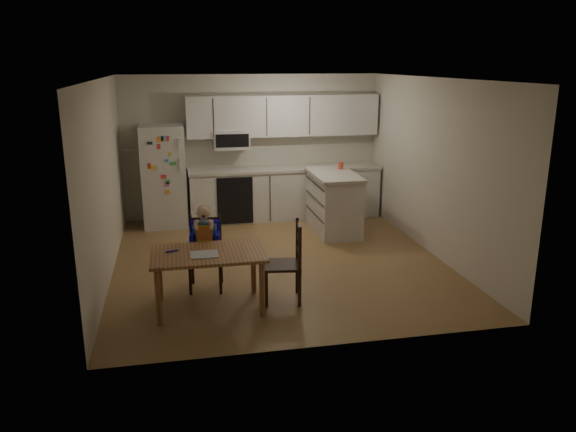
# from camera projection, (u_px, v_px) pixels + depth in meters

# --- Properties ---
(room) EXTENTS (4.52, 5.01, 2.51)m
(room) POSITION_uv_depth(u_px,v_px,m) (272.00, 167.00, 8.02)
(room) COLOR olive
(room) RESTS_ON ground
(refrigerator) EXTENTS (0.72, 0.70, 1.70)m
(refrigerator) POSITION_uv_depth(u_px,v_px,m) (164.00, 176.00, 9.41)
(refrigerator) COLOR silver
(refrigerator) RESTS_ON ground
(kitchen_run) EXTENTS (3.37, 0.62, 2.15)m
(kitchen_run) POSITION_uv_depth(u_px,v_px,m) (283.00, 169.00, 9.88)
(kitchen_run) COLOR silver
(kitchen_run) RESTS_ON ground
(kitchen_island) EXTENTS (0.69, 1.32, 0.97)m
(kitchen_island) POSITION_uv_depth(u_px,v_px,m) (334.00, 202.00, 9.15)
(kitchen_island) COLOR silver
(kitchen_island) RESTS_ON ground
(red_cup) EXTENTS (0.09, 0.09, 0.11)m
(red_cup) POSITION_uv_depth(u_px,v_px,m) (341.00, 166.00, 9.36)
(red_cup) COLOR #CC412C
(red_cup) RESTS_ON kitchen_island
(dining_table) EXTENTS (1.25, 0.80, 0.67)m
(dining_table) POSITION_uv_depth(u_px,v_px,m) (208.00, 260.00, 6.25)
(dining_table) COLOR brown
(dining_table) RESTS_ON ground
(napkin) EXTENTS (0.30, 0.26, 0.01)m
(napkin) POSITION_uv_depth(u_px,v_px,m) (204.00, 255.00, 6.13)
(napkin) COLOR #AEAEB3
(napkin) RESTS_ON dining_table
(toddler_spoon) EXTENTS (0.12, 0.06, 0.02)m
(toddler_spoon) POSITION_uv_depth(u_px,v_px,m) (171.00, 251.00, 6.23)
(toddler_spoon) COLOR #150BD0
(toddler_spoon) RESTS_ON dining_table
(chair_booster) EXTENTS (0.44, 0.44, 1.06)m
(chair_booster) POSITION_uv_depth(u_px,v_px,m) (205.00, 238.00, 6.81)
(chair_booster) COLOR black
(chair_booster) RESTS_ON ground
(chair_side) EXTENTS (0.47, 0.47, 0.95)m
(chair_side) POSITION_uv_depth(u_px,v_px,m) (290.00, 257.00, 6.48)
(chair_side) COLOR black
(chair_side) RESTS_ON ground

